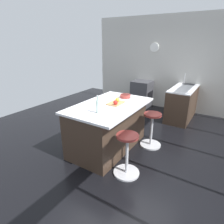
{
  "coord_description": "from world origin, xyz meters",
  "views": [
    {
      "loc": [
        3.21,
        1.79,
        2.12
      ],
      "look_at": [
        0.32,
        -0.04,
        0.81
      ],
      "focal_mm": 30.18,
      "sensor_mm": 36.0,
      "label": 1
    }
  ],
  "objects": [
    {
      "name": "stool_middle",
      "position": [
        0.87,
        0.59,
        0.35
      ],
      "size": [
        0.44,
        0.44,
        0.73
      ],
      "color": "#B7B7BC",
      "rests_on": "ground_plane"
    },
    {
      "name": "interior_partition_left",
      "position": [
        -2.86,
        -0.0,
        1.43
      ],
      "size": [
        0.15,
        4.92,
        2.85
      ],
      "color": "beige",
      "rests_on": "ground_plane"
    },
    {
      "name": "fruit_bowl",
      "position": [
        -0.25,
        -0.06,
        1.0
      ],
      "size": [
        0.23,
        0.23,
        0.07
      ],
      "color": "#993833",
      "rests_on": "kitchen_island"
    },
    {
      "name": "cutting_board",
      "position": [
        0.21,
        -0.03,
        0.97
      ],
      "size": [
        0.36,
        0.24,
        0.02
      ],
      "primitive_type": "cube",
      "color": "tan",
      "rests_on": "kitchen_island"
    },
    {
      "name": "water_bottle",
      "position": [
        0.81,
        -0.02,
        1.08
      ],
      "size": [
        0.06,
        0.06,
        0.31
      ],
      "color": "silver",
      "rests_on": "kitchen_island"
    },
    {
      "name": "ground_plane",
      "position": [
        0.0,
        0.0,
        0.0
      ],
      "size": [
        7.42,
        7.42,
        0.0
      ],
      "primitive_type": "plane",
      "color": "black"
    },
    {
      "name": "stool_by_window",
      "position": [
        -0.22,
        0.59,
        0.35
      ],
      "size": [
        0.44,
        0.44,
        0.73
      ],
      "color": "#B7B7BC",
      "rests_on": "ground_plane"
    },
    {
      "name": "sink_cabinet",
      "position": [
        -2.51,
        0.75,
        0.46
      ],
      "size": [
        2.11,
        0.6,
        1.18
      ],
      "color": "#38281E",
      "rests_on": "ground_plane"
    },
    {
      "name": "kitchen_island",
      "position": [
        0.32,
        -0.14,
        0.48
      ],
      "size": [
        1.73,
        1.11,
        0.96
      ],
      "color": "#38281E",
      "rests_on": "ground_plane"
    },
    {
      "name": "apple_red",
      "position": [
        0.32,
        0.03,
        1.02
      ],
      "size": [
        0.08,
        0.08,
        0.08
      ],
      "primitive_type": "sphere",
      "color": "red",
      "rests_on": "cutting_board"
    },
    {
      "name": "apple_yellow",
      "position": [
        0.14,
        -0.03,
        1.02
      ],
      "size": [
        0.08,
        0.08,
        0.08
      ],
      "primitive_type": "sphere",
      "color": "gold",
      "rests_on": "cutting_board"
    },
    {
      "name": "oven_range",
      "position": [
        -2.51,
        -0.66,
        0.43
      ],
      "size": [
        0.6,
        0.61,
        0.87
      ],
      "color": "#38383D",
      "rests_on": "ground_plane"
    }
  ]
}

